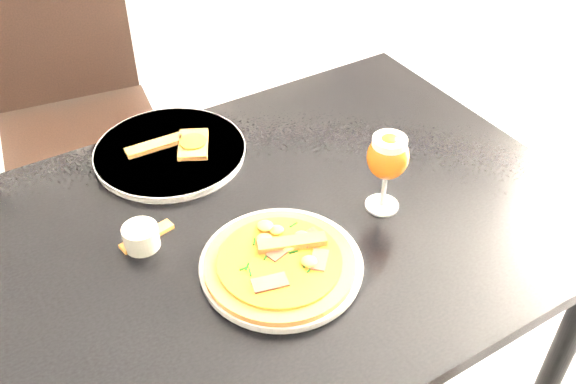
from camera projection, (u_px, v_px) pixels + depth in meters
ground at (286, 374)px, 1.78m from camera, size 6.00×6.00×0.00m
dining_table at (257, 264)px, 1.20m from camera, size 1.22×0.83×0.75m
chair_far at (77, 114)px, 1.84m from camera, size 0.50×0.50×0.94m
plate_main at (281, 266)px, 1.06m from camera, size 0.35×0.35×0.01m
pizza at (280, 263)px, 1.04m from camera, size 0.25×0.25×0.03m
plate_second at (170, 152)px, 1.30m from camera, size 0.38×0.38×0.02m
crust_scraps at (180, 144)px, 1.30m from camera, size 0.18×0.11×0.01m
loose_crust at (147, 236)px, 1.12m from camera, size 0.10×0.04×0.01m
sauce_cup at (141, 236)px, 1.09m from camera, size 0.06×0.06×0.04m
beer_glass at (388, 157)px, 1.11m from camera, size 0.07×0.07×0.16m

